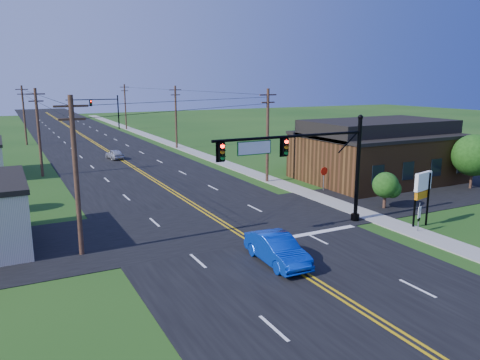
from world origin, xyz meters
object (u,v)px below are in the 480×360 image
blue_car (277,250)px  stop_sign (324,174)px  signal_mast_far (96,107)px  signal_mast_main (305,159)px  route_sign (419,215)px

blue_car → stop_sign: size_ratio=2.20×
signal_mast_far → stop_sign: (7.98, -63.56, -2.97)m
signal_mast_main → route_sign: bearing=-31.1°
signal_mast_far → route_sign: size_ratio=5.50×
signal_mast_far → route_sign: bearing=-85.2°
blue_car → route_sign: bearing=3.5°
signal_mast_far → stop_sign: signal_mast_far is taller
signal_mast_far → blue_car: bearing=-93.6°
signal_mast_main → route_sign: size_ratio=5.66×
blue_car → stop_sign: stop_sign is taller
blue_car → route_sign: (11.05, 0.35, 0.37)m
stop_sign → signal_mast_main: bearing=-137.6°
signal_mast_main → signal_mast_far: 72.00m
signal_mast_main → stop_sign: 12.10m
signal_mast_main → blue_car: bearing=-137.7°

